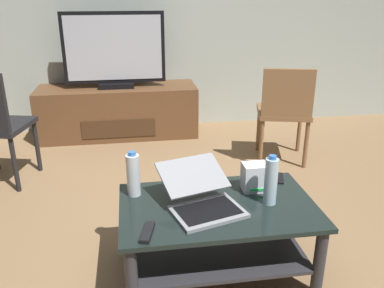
# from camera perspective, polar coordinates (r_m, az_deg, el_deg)

# --- Properties ---
(ground_plane) EXTENTS (7.68, 7.68, 0.00)m
(ground_plane) POSITION_cam_1_polar(r_m,az_deg,el_deg) (2.43, 0.58, -16.10)
(ground_plane) COLOR olive
(coffee_table) EXTENTS (1.02, 0.63, 0.42)m
(coffee_table) POSITION_cam_1_polar(r_m,az_deg,el_deg) (2.20, 3.58, -11.44)
(coffee_table) COLOR black
(coffee_table) RESTS_ON ground
(media_cabinet) EXTENTS (1.61, 0.52, 0.52)m
(media_cabinet) POSITION_cam_1_polar(r_m,az_deg,el_deg) (4.31, -10.32, 4.56)
(media_cabinet) COLOR brown
(media_cabinet) RESTS_ON ground
(television) EXTENTS (1.00, 0.20, 0.74)m
(television) POSITION_cam_1_polar(r_m,az_deg,el_deg) (4.16, -10.89, 12.65)
(television) COLOR black
(television) RESTS_ON media_cabinet
(dining_chair) EXTENTS (0.53, 0.53, 0.86)m
(dining_chair) POSITION_cam_1_polar(r_m,az_deg,el_deg) (3.58, 12.92, 4.83)
(dining_chair) COLOR brown
(dining_chair) RESTS_ON ground
(laptop) EXTENTS (0.45, 0.50, 0.19)m
(laptop) POSITION_cam_1_polar(r_m,az_deg,el_deg) (2.08, 1.37, -7.41)
(laptop) COLOR gray
(laptop) RESTS_ON coffee_table
(router_box) EXTENTS (0.14, 0.11, 0.15)m
(router_box) POSITION_cam_1_polar(r_m,az_deg,el_deg) (2.27, 8.81, -4.62)
(router_box) COLOR silver
(router_box) RESTS_ON coffee_table
(water_bottle_near) EXTENTS (0.07, 0.07, 0.25)m
(water_bottle_near) POSITION_cam_1_polar(r_m,az_deg,el_deg) (2.20, -8.27, -4.31)
(water_bottle_near) COLOR silver
(water_bottle_near) RESTS_ON coffee_table
(water_bottle_far) EXTENTS (0.07, 0.07, 0.27)m
(water_bottle_far) POSITION_cam_1_polar(r_m,az_deg,el_deg) (2.12, 11.05, -5.13)
(water_bottle_far) COLOR silver
(water_bottle_far) RESTS_ON coffee_table
(cell_phone) EXTENTS (0.11, 0.15, 0.01)m
(cell_phone) POSITION_cam_1_polar(r_m,az_deg,el_deg) (2.45, 11.90, -4.70)
(cell_phone) COLOR black
(cell_phone) RESTS_ON coffee_table
(tv_remote) EXTENTS (0.08, 0.17, 0.02)m
(tv_remote) POSITION_cam_1_polar(r_m,az_deg,el_deg) (1.91, -6.31, -12.26)
(tv_remote) COLOR black
(tv_remote) RESTS_ON coffee_table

